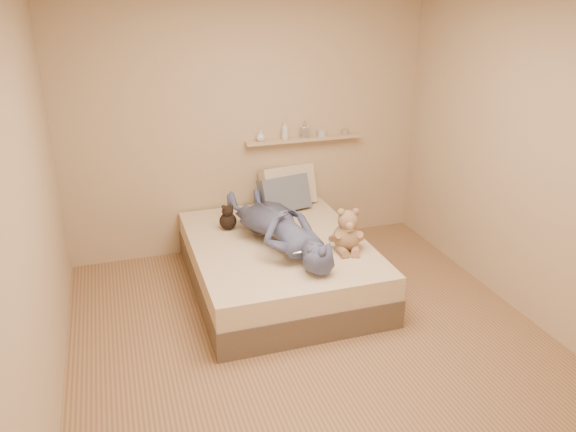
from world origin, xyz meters
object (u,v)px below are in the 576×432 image
object	(u,v)px
person	(279,226)
dark_plush	(228,219)
bed	(278,264)
game_console	(297,249)
pillow_cream	(288,186)
wall_shelf	(304,139)
teddy_bear	(347,233)
pillow_grey	(284,194)

from	to	relation	value
person	dark_plush	bearing A→B (deg)	-65.09
bed	game_console	distance (m)	0.62
pillow_cream	wall_shelf	xyz separation A→B (m)	(0.19, 0.08, 0.45)
wall_shelf	teddy_bear	bearing A→B (deg)	-92.22
bed	person	xyz separation A→B (m)	(-0.02, -0.08, 0.40)
pillow_cream	game_console	bearing A→B (deg)	-104.70
person	wall_shelf	size ratio (longest dim) A/B	1.22
dark_plush	bed	bearing A→B (deg)	-47.70
game_console	person	xyz separation A→B (m)	(-0.03, 0.42, 0.03)
dark_plush	pillow_grey	distance (m)	0.70
teddy_bear	pillow_cream	size ratio (longest dim) A/B	0.70
teddy_bear	wall_shelf	world-z (taller)	wall_shelf
person	wall_shelf	distance (m)	1.23
game_console	wall_shelf	xyz separation A→B (m)	(0.54, 1.40, 0.50)
game_console	person	world-z (taller)	person
pillow_cream	pillow_grey	xyz separation A→B (m)	(-0.08, -0.14, -0.03)
pillow_cream	wall_shelf	world-z (taller)	wall_shelf
pillow_grey	wall_shelf	distance (m)	0.59
bed	dark_plush	size ratio (longest dim) A/B	7.78
teddy_bear	pillow_grey	size ratio (longest dim) A/B	0.77
teddy_bear	wall_shelf	size ratio (longest dim) A/B	0.32
pillow_grey	game_console	bearing A→B (deg)	-102.69
person	pillow_grey	bearing A→B (deg)	-122.17
bed	person	size ratio (longest dim) A/B	1.29
wall_shelf	pillow_grey	bearing A→B (deg)	-141.33
teddy_bear	pillow_cream	xyz separation A→B (m)	(-0.14, 1.18, 0.04)
pillow_cream	wall_shelf	bearing A→B (deg)	22.25
pillow_grey	person	distance (m)	0.82
dark_plush	pillow_grey	size ratio (longest dim) A/B	0.49
teddy_bear	pillow_cream	world-z (taller)	pillow_cream
teddy_bear	person	size ratio (longest dim) A/B	0.26
bed	pillow_grey	size ratio (longest dim) A/B	3.80
game_console	dark_plush	xyz separation A→B (m)	(-0.37, 0.89, -0.04)
game_console	pillow_cream	xyz separation A→B (m)	(0.35, 1.32, 0.05)
pillow_grey	person	world-z (taller)	pillow_grey
pillow_cream	dark_plush	bearing A→B (deg)	-148.84
bed	game_console	bearing A→B (deg)	-88.87
bed	person	distance (m)	0.41
game_console	teddy_bear	world-z (taller)	teddy_bear
teddy_bear	person	bearing A→B (deg)	152.11
bed	pillow_cream	world-z (taller)	pillow_cream
game_console	pillow_cream	distance (m)	1.37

